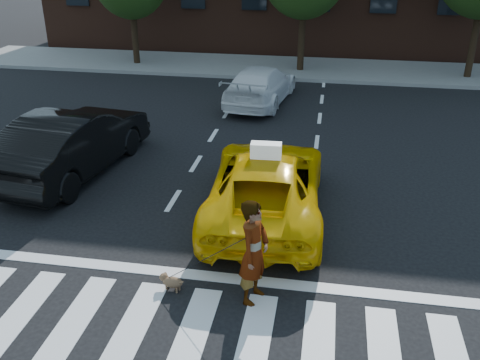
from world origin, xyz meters
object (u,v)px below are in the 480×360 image
object	(u,v)px
woman	(254,252)
white_suv	(260,85)
taxi	(266,184)
black_sedan	(73,142)
dog	(171,281)

from	to	relation	value
woman	white_suv	bearing A→B (deg)	24.73
taxi	white_suv	size ratio (longest dim) A/B	1.14
taxi	woman	distance (m)	3.09
black_sedan	white_suv	distance (m)	7.90
white_suv	dog	xyz separation A→B (m)	(-0.05, -11.28, -0.50)
taxi	black_sedan	bearing A→B (deg)	-17.53
taxi	white_suv	xyz separation A→B (m)	(-1.27, 8.22, -0.06)
dog	woman	bearing A→B (deg)	16.02
taxi	woman	size ratio (longest dim) A/B	2.74
taxi	woman	xyz separation A→B (m)	(0.18, -3.07, 0.23)
dog	taxi	bearing A→B (deg)	83.15
taxi	woman	world-z (taller)	woman
white_suv	woman	xyz separation A→B (m)	(1.45, -11.29, 0.29)
taxi	woman	bearing A→B (deg)	90.66
white_suv	black_sedan	bearing A→B (deg)	67.51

